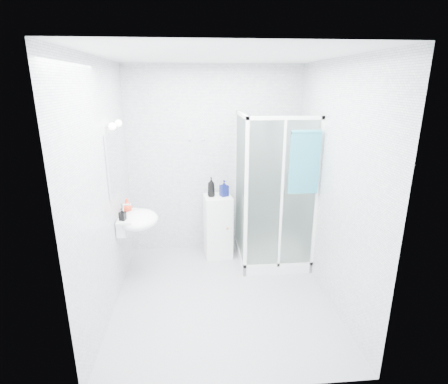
{
  "coord_description": "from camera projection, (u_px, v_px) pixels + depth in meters",
  "views": [
    {
      "loc": [
        -0.28,
        -3.49,
        2.35
      ],
      "look_at": [
        0.05,
        0.35,
        1.15
      ],
      "focal_mm": 28.0,
      "sensor_mm": 36.0,
      "label": 1
    }
  ],
  "objects": [
    {
      "name": "room",
      "position": [
        222.0,
        188.0,
        3.65
      ],
      "size": [
        2.4,
        2.6,
        2.6
      ],
      "color": "silver",
      "rests_on": "ground"
    },
    {
      "name": "shower_enclosure",
      "position": [
        267.0,
        232.0,
        4.69
      ],
      "size": [
        0.9,
        0.95,
        2.0
      ],
      "color": "white",
      "rests_on": "ground"
    },
    {
      "name": "wall_basin",
      "position": [
        137.0,
        220.0,
        4.15
      ],
      "size": [
        0.46,
        0.56,
        0.35
      ],
      "color": "white",
      "rests_on": "ground"
    },
    {
      "name": "mirror",
      "position": [
        114.0,
        162.0,
        3.92
      ],
      "size": [
        0.02,
        0.6,
        0.7
      ],
      "primitive_type": "cube",
      "color": "white",
      "rests_on": "room"
    },
    {
      "name": "vanity_lights",
      "position": [
        115.0,
        125.0,
        3.8
      ],
      "size": [
        0.1,
        0.4,
        0.08
      ],
      "color": "silver",
      "rests_on": "room"
    },
    {
      "name": "wall_hooks",
      "position": [
        196.0,
        140.0,
        4.73
      ],
      "size": [
        0.23,
        0.06,
        0.03
      ],
      "color": "silver",
      "rests_on": "room"
    },
    {
      "name": "storage_cabinet",
      "position": [
        218.0,
        226.0,
        4.88
      ],
      "size": [
        0.4,
        0.41,
        0.88
      ],
      "rotation": [
        0.0,
        0.0,
        0.1
      ],
      "color": "white",
      "rests_on": "ground"
    },
    {
      "name": "hand_towel",
      "position": [
        305.0,
        161.0,
        4.02
      ],
      "size": [
        0.35,
        0.05,
        0.75
      ],
      "color": "teal",
      "rests_on": "shower_enclosure"
    },
    {
      "name": "shampoo_bottle_a",
      "position": [
        211.0,
        187.0,
        4.7
      ],
      "size": [
        0.11,
        0.11,
        0.27
      ],
      "primitive_type": "imported",
      "rotation": [
        0.0,
        0.0,
        0.07
      ],
      "color": "black",
      "rests_on": "storage_cabinet"
    },
    {
      "name": "shampoo_bottle_b",
      "position": [
        224.0,
        188.0,
        4.73
      ],
      "size": [
        0.13,
        0.13,
        0.22
      ],
      "primitive_type": "imported",
      "rotation": [
        0.0,
        0.0,
        0.43
      ],
      "color": "#0E1454",
      "rests_on": "storage_cabinet"
    },
    {
      "name": "soap_dispenser_orange",
      "position": [
        127.0,
        205.0,
        4.22
      ],
      "size": [
        0.13,
        0.13,
        0.16
      ],
      "primitive_type": "imported",
      "rotation": [
        0.0,
        0.0,
        -0.04
      ],
      "color": "red",
      "rests_on": "wall_basin"
    },
    {
      "name": "soap_dispenser_black",
      "position": [
        122.0,
        214.0,
        3.95
      ],
      "size": [
        0.08,
        0.08,
        0.14
      ],
      "primitive_type": "imported",
      "rotation": [
        0.0,
        0.0,
        -0.33
      ],
      "color": "black",
      "rests_on": "wall_basin"
    }
  ]
}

